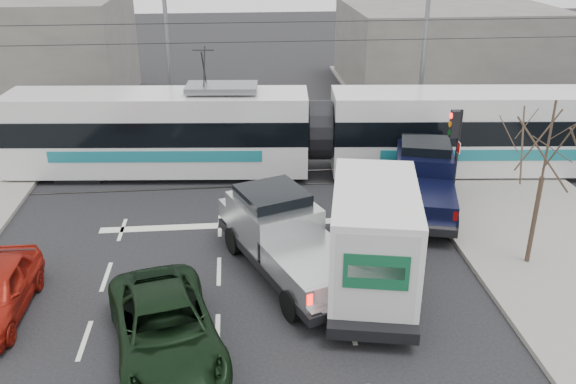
{
  "coord_description": "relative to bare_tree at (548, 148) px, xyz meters",
  "views": [
    {
      "loc": [
        -1.08,
        -12.78,
        9.55
      ],
      "look_at": [
        0.52,
        4.59,
        1.8
      ],
      "focal_mm": 38.0,
      "sensor_mm": 36.0,
      "label": 1
    }
  ],
  "objects": [
    {
      "name": "ground",
      "position": [
        -7.6,
        -2.5,
        -3.79
      ],
      "size": [
        120.0,
        120.0,
        0.0
      ],
      "primitive_type": "plane",
      "color": "black",
      "rests_on": "ground"
    },
    {
      "name": "rails",
      "position": [
        -7.6,
        7.5,
        -3.78
      ],
      "size": [
        60.0,
        1.6,
        0.03
      ],
      "primitive_type": "cube",
      "color": "#33302D",
      "rests_on": "ground"
    },
    {
      "name": "building_right",
      "position": [
        4.4,
        21.5,
        -1.29
      ],
      "size": [
        12.0,
        10.0,
        5.0
      ],
      "primitive_type": "cube",
      "color": "slate",
      "rests_on": "ground"
    },
    {
      "name": "bare_tree",
      "position": [
        0.0,
        0.0,
        0.0
      ],
      "size": [
        2.4,
        2.4,
        5.0
      ],
      "color": "#47382B",
      "rests_on": "ground"
    },
    {
      "name": "traffic_signal",
      "position": [
        -1.13,
        4.0,
        -1.05
      ],
      "size": [
        0.44,
        0.44,
        3.6
      ],
      "color": "black",
      "rests_on": "ground"
    },
    {
      "name": "street_lamp_near",
      "position": [
        -0.29,
        11.5,
        1.32
      ],
      "size": [
        2.38,
        0.25,
        9.0
      ],
      "color": "slate",
      "rests_on": "ground"
    },
    {
      "name": "street_lamp_far",
      "position": [
        -11.79,
        13.5,
        1.32
      ],
      "size": [
        2.38,
        0.25,
        9.0
      ],
      "color": "slate",
      "rests_on": "ground"
    },
    {
      "name": "catenary",
      "position": [
        -7.6,
        7.5,
        0.09
      ],
      "size": [
        60.0,
        0.2,
        7.0
      ],
      "color": "black",
      "rests_on": "ground"
    },
    {
      "name": "tram",
      "position": [
        -5.3,
        7.97,
        -1.99
      ],
      "size": [
        25.0,
        4.5,
        5.08
      ],
      "rotation": [
        0.0,
        0.0,
        -0.08
      ],
      "color": "silver",
      "rests_on": "ground"
    },
    {
      "name": "silver_pickup",
      "position": [
        -7.34,
        0.5,
        -2.67
      ],
      "size": [
        4.25,
        6.56,
        2.26
      ],
      "rotation": [
        0.0,
        0.0,
        0.38
      ],
      "color": "black",
      "rests_on": "ground"
    },
    {
      "name": "box_truck",
      "position": [
        -4.96,
        -0.61,
        -2.2
      ],
      "size": [
        3.44,
        6.75,
        3.22
      ],
      "rotation": [
        0.0,
        0.0,
        -0.2
      ],
      "color": "black",
      "rests_on": "ground"
    },
    {
      "name": "navy_pickup",
      "position": [
        -2.01,
        4.25,
        -2.65
      ],
      "size": [
        3.37,
        5.84,
        2.32
      ],
      "rotation": [
        0.0,
        0.0,
        -0.26
      ],
      "color": "black",
      "rests_on": "ground"
    },
    {
      "name": "green_car",
      "position": [
        -10.49,
        -3.16,
        -3.08
      ],
      "size": [
        3.52,
        5.53,
        1.42
      ],
      "primitive_type": "imported",
      "rotation": [
        0.0,
        0.0,
        0.24
      ],
      "color": "black",
      "rests_on": "ground"
    }
  ]
}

